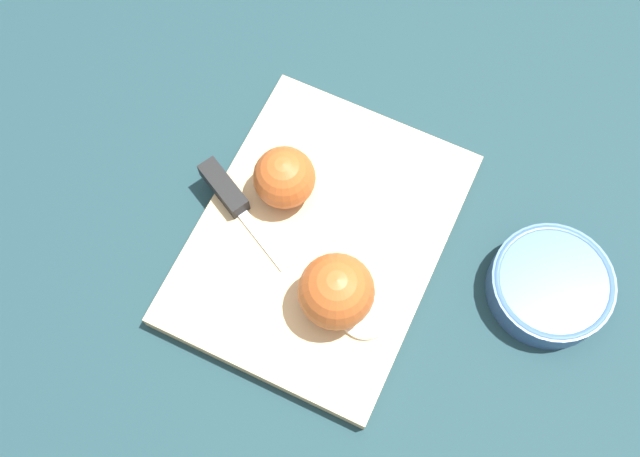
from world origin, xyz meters
TOP-DOWN VIEW (x-y plane):
  - ground_plane at (0.00, 0.00)m, footprint 4.00×4.00m
  - cutting_board at (0.00, 0.00)m, footprint 0.37×0.30m
  - apple_half_left at (-0.03, -0.06)m, footprint 0.07×0.07m
  - apple_half_right at (0.06, 0.06)m, footprint 0.08×0.08m
  - knife at (0.01, -0.12)m, footprint 0.07×0.15m
  - apple_slice at (0.05, 0.09)m, footprint 0.06×0.06m
  - bowl at (-0.08, 0.25)m, footprint 0.14×0.14m

SIDE VIEW (x-z plane):
  - ground_plane at x=0.00m, z-range 0.00..0.00m
  - cutting_board at x=0.00m, z-range 0.00..0.02m
  - bowl at x=-0.08m, z-range 0.00..0.04m
  - apple_slice at x=0.05m, z-range 0.02..0.03m
  - knife at x=0.01m, z-range 0.02..0.05m
  - apple_half_left at x=-0.03m, z-range 0.02..0.09m
  - apple_half_right at x=0.06m, z-range 0.02..0.10m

